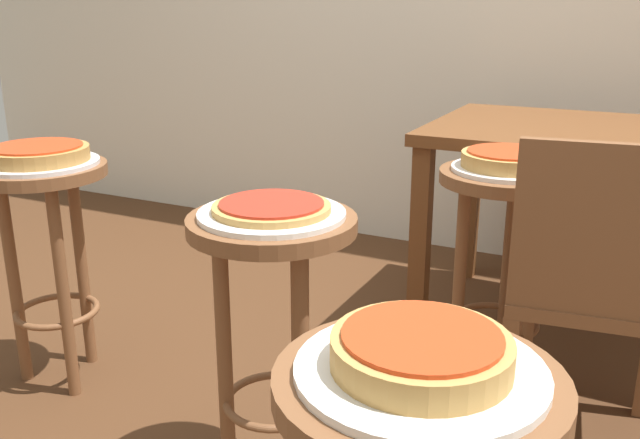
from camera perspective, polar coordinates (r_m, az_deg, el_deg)
The scene contains 14 objects.
ground_plane at distance 2.07m, azimuth -1.97°, elevation -15.93°, with size 6.00×6.00×0.00m, color #4C2D19.
serving_plate_foreground at distance 0.90m, azimuth 8.24°, elevation -12.21°, with size 0.32×0.32×0.01m, color white.
pizza_foreground at distance 0.89m, azimuth 8.32°, elevation -10.62°, with size 0.23×0.23×0.05m.
stool_middle at distance 1.58m, azimuth -3.85°, elevation -6.03°, with size 0.38×0.38×0.69m.
serving_plate_middle at distance 1.52m, azimuth -3.99°, elevation 0.46°, with size 0.33×0.33×0.01m, color white.
pizza_middle at distance 1.52m, azimuth -4.00°, elevation 1.03°, with size 0.26×0.26×0.02m.
stool_leftside at distance 2.20m, azimuth -21.55°, elevation -0.41°, with size 0.38×0.38×0.69m.
serving_plate_leftside at distance 2.16m, azimuth -22.10°, elevation 4.32°, with size 0.34×0.34×0.01m, color silver.
pizza_leftside at distance 2.15m, azimuth -22.19°, elevation 5.06°, with size 0.29×0.29×0.05m.
stool_rear at distance 2.05m, azimuth 14.79°, elevation -1.08°, with size 0.38×0.38×0.69m.
serving_plate_rear at distance 2.00m, azimuth 15.21°, elevation 4.02°, with size 0.31×0.31×0.01m, color silver.
pizza_rear at distance 1.99m, azimuth 15.27°, elevation 4.81°, with size 0.26×0.26×0.05m.
dining_table at distance 2.52m, azimuth 21.60°, elevation 4.63°, with size 1.07×0.78×0.74m.
wooden_chair at distance 1.83m, azimuth 21.60°, elevation -5.32°, with size 0.45×0.45×0.85m.
Camera 1 is at (0.83, -1.51, 1.14)m, focal length 38.95 mm.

